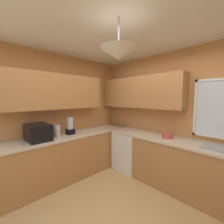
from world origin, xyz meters
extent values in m
cube|color=#C6844C|center=(0.00, 1.69, 1.31)|extent=(3.82, 0.06, 2.61)
cube|color=#C6844C|center=(-1.88, 0.00, 1.31)|extent=(0.06, 3.45, 2.61)
cube|color=white|center=(0.00, 0.00, 2.64)|extent=(3.82, 3.45, 0.06)
cube|color=white|center=(0.38, 1.65, 1.50)|extent=(0.04, 0.04, 1.01)
cube|color=#AD7542|center=(-1.69, -0.20, 1.80)|extent=(0.32, 2.33, 0.70)
cube|color=#AD7542|center=(-0.80, 1.50, 1.80)|extent=(2.10, 0.32, 0.70)
cylinder|color=#B7B7BC|center=(0.00, 0.00, 2.44)|extent=(0.02, 0.02, 0.35)
cone|color=silver|center=(0.00, 0.00, 2.19)|extent=(0.44, 0.44, 0.14)
cube|color=#AD7542|center=(-1.54, 0.00, 0.44)|extent=(0.62, 3.03, 0.87)
cube|color=beige|center=(-1.54, 0.00, 0.89)|extent=(0.65, 3.06, 0.04)
cube|color=#AD7542|center=(0.21, 1.35, 0.44)|extent=(2.88, 0.62, 0.87)
cube|color=beige|center=(0.21, 1.35, 0.89)|extent=(2.91, 0.65, 0.04)
cube|color=white|center=(-0.88, 1.32, 0.43)|extent=(0.60, 0.60, 0.87)
cube|color=black|center=(-1.54, -0.46, 1.06)|extent=(0.48, 0.36, 0.29)
cylinder|color=#B7B7BC|center=(-1.52, -0.12, 1.03)|extent=(0.12, 0.12, 0.23)
cylinder|color=#B74C42|center=(0.01, 1.35, 0.96)|extent=(0.19, 0.19, 0.09)
cube|color=black|center=(-1.54, 0.17, 0.97)|extent=(0.15, 0.15, 0.11)
cylinder|color=#B2BCC6|center=(-1.54, 0.17, 1.15)|extent=(0.12, 0.12, 0.25)
camera|label=1|loc=(1.22, -1.29, 1.67)|focal=23.23mm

